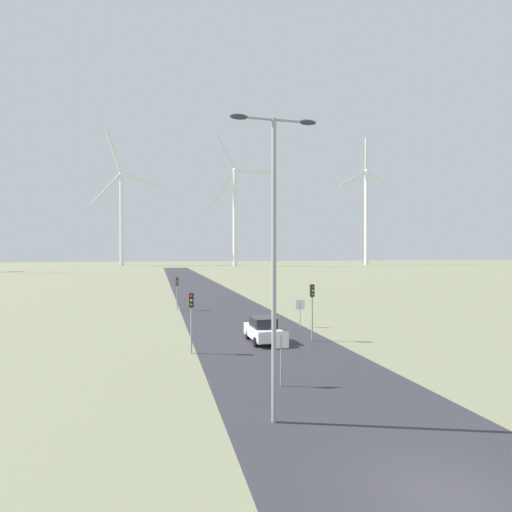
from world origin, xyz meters
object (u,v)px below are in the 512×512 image
Objects in this scene: stop_sign_far at (300,308)px; wind_turbine_center at (235,207)px; wind_turbine_right at (366,208)px; streetlamp at (274,235)px; wind_turbine_left at (122,208)px; car_approaching at (263,330)px; stop_sign_near at (281,348)px; traffic_light_post_near_left at (191,309)px; traffic_light_post_mid_left at (177,286)px; traffic_light_post_near_right at (312,300)px.

wind_turbine_center is at bearing 81.17° from stop_sign_far.
wind_turbine_right is (73.31, 3.83, 1.91)m from wind_turbine_center.
wind_turbine_left is at bearing 96.29° from streetlamp.
wind_turbine_right is at bearing 58.56° from car_approaching.
traffic_light_post_near_left reaches higher than stop_sign_near.
wind_turbine_right is at bearing 2.99° from wind_turbine_center.
traffic_light_post_mid_left is (0.02, 19.93, -0.12)m from traffic_light_post_near_left.
car_approaching is at bearing 76.94° from streetlamp.
car_approaching is at bearing -100.16° from wind_turbine_center.
traffic_light_post_near_left is 203.37m from wind_turbine_right.
traffic_light_post_near_right is at bearing 59.79° from stop_sign_near.
streetlamp is at bearing -103.06° from car_approaching.
streetlamp is 20.45m from stop_sign_far.
streetlamp reaches higher than traffic_light_post_mid_left.
wind_turbine_right is (104.30, 177.40, 28.83)m from stop_sign_near.
streetlamp is 205.02m from wind_turbine_left.
streetlamp is 2.80× the size of car_approaching.
wind_turbine_right reaches higher than streetlamp.
wind_turbine_left is at bearing 170.57° from wind_turbine_right.
stop_sign_near is 0.64× the size of traffic_light_post_near_right.
stop_sign_near is 27.53m from traffic_light_post_mid_left.
wind_turbine_center is (54.81, -25.10, -0.95)m from wind_turbine_left.
car_approaching is 0.06× the size of wind_turbine_center.
wind_turbine_left reaches higher than traffic_light_post_near_left.
traffic_light_post_near_left is (-9.93, -6.91, 1.19)m from stop_sign_far.
traffic_light_post_near_left is 9.06m from traffic_light_post_near_right.
stop_sign_far is 6.78m from car_approaching.
traffic_light_post_mid_left is at bearing -103.33° from wind_turbine_center.
traffic_light_post_near_right reaches higher than traffic_light_post_mid_left.
traffic_light_post_near_left is 0.94× the size of traffic_light_post_near_right.
traffic_light_post_mid_left is at bearing 127.29° from stop_sign_far.
stop_sign_far is 0.03× the size of wind_turbine_left.
traffic_light_post_near_left is (-3.70, 7.34, 1.00)m from stop_sign_near.
wind_turbine_center is (34.68, 146.30, 26.05)m from traffic_light_post_mid_left.
stop_sign_far is 0.64× the size of traffic_light_post_mid_left.
stop_sign_near is 178.36m from wind_turbine_center.
traffic_light_post_near_left is at bearing -101.79° from wind_turbine_center.
stop_sign_near reaches higher than stop_sign_far.
wind_turbine_left reaches higher than wind_turbine_center.
stop_sign_near is 207.80m from wind_turbine_right.
wind_turbine_right is (99.09, 168.45, 27.65)m from traffic_light_post_near_right.
wind_turbine_right reaches higher than stop_sign_far.
wind_turbine_left is 60.29m from wind_turbine_center.
traffic_light_post_near_right is at bearing -100.89° from stop_sign_far.
traffic_light_post_near_right is 20.37m from traffic_light_post_mid_left.
wind_turbine_center is 0.93× the size of wind_turbine_right.
car_approaching is at bearing 21.09° from traffic_light_post_near_left.
wind_turbine_right is at bearing 57.58° from traffic_light_post_near_left.
wind_turbine_left is at bearing 96.84° from stop_sign_near.
traffic_light_post_near_left is at bearing -90.05° from traffic_light_post_mid_left.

